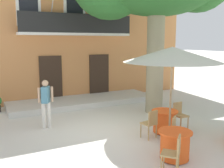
% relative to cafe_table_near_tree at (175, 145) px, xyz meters
% --- Properties ---
extents(ground_plane, '(120.00, 120.00, 0.00)m').
position_rel_cafe_table_near_tree_xyz_m(ground_plane, '(-0.61, 2.79, -0.39)').
color(ground_plane, silver).
extents(building_facade, '(13.00, 5.09, 7.50)m').
position_rel_cafe_table_near_tree_xyz_m(building_facade, '(0.10, 9.78, 3.36)').
color(building_facade, '#CC844C').
rests_on(building_facade, ground).
extents(entrance_step_platform, '(7.04, 2.12, 0.25)m').
position_rel_cafe_table_near_tree_xyz_m(entrance_step_platform, '(0.10, 6.73, -0.27)').
color(entrance_step_platform, silver).
rests_on(entrance_step_platform, ground).
extents(cafe_table_near_tree, '(0.86, 0.86, 0.76)m').
position_rel_cafe_table_near_tree_xyz_m(cafe_table_near_tree, '(0.00, 0.00, 0.00)').
color(cafe_table_near_tree, '#EA561E').
rests_on(cafe_table_near_tree, ground).
extents(cafe_chair_near_tree_0, '(0.56, 0.56, 0.91)m').
position_rel_cafe_table_near_tree_xyz_m(cafe_chair_near_tree_0, '(0.54, 0.53, 0.14)').
color(cafe_chair_near_tree_0, tan).
rests_on(cafe_chair_near_tree_0, ground).
extents(cafe_chair_near_tree_1, '(0.56, 0.56, 0.91)m').
position_rel_cafe_table_near_tree_xyz_m(cafe_chair_near_tree_1, '(-0.51, -0.56, 0.14)').
color(cafe_chair_near_tree_1, tan).
rests_on(cafe_chair_near_tree_1, ground).
extents(cafe_table_middle, '(0.86, 0.86, 0.76)m').
position_rel_cafe_table_near_tree_xyz_m(cafe_table_middle, '(1.02, 1.70, 0.00)').
color(cafe_table_middle, '#EA561E').
rests_on(cafe_table_middle, ground).
extents(cafe_chair_middle_0, '(0.42, 0.42, 0.91)m').
position_rel_cafe_table_near_tree_xyz_m(cafe_chair_middle_0, '(1.76, 1.82, 0.14)').
color(cafe_chair_middle_0, tan).
rests_on(cafe_chair_middle_0, ground).
extents(cafe_chair_middle_1, '(0.47, 0.47, 0.91)m').
position_rel_cafe_table_near_tree_xyz_m(cafe_chair_middle_1, '(0.30, 1.48, 0.14)').
color(cafe_chair_middle_1, tan).
rests_on(cafe_chair_middle_1, ground).
extents(cafe_umbrella, '(2.90, 2.90, 2.85)m').
position_rel_cafe_table_near_tree_xyz_m(cafe_umbrella, '(0.77, 1.14, 2.22)').
color(cafe_umbrella, '#997A56').
rests_on(cafe_umbrella, ground).
extents(ground_planter_right, '(0.44, 0.44, 0.60)m').
position_rel_cafe_table_near_tree_xyz_m(ground_planter_right, '(3.97, 6.46, -0.06)').
color(ground_planter_right, '#995638').
rests_on(ground_planter_right, ground).
extents(pedestrian_near_entrance, '(0.53, 0.40, 1.70)m').
position_rel_cafe_table_near_tree_xyz_m(pedestrian_near_entrance, '(-2.35, 3.96, 0.57)').
color(pedestrian_near_entrance, silver).
rests_on(pedestrian_near_entrance, ground).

